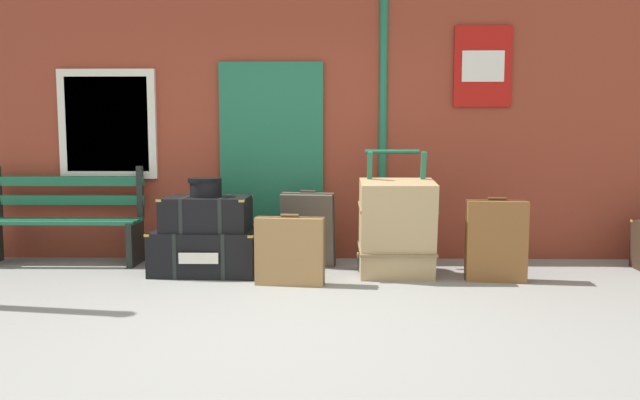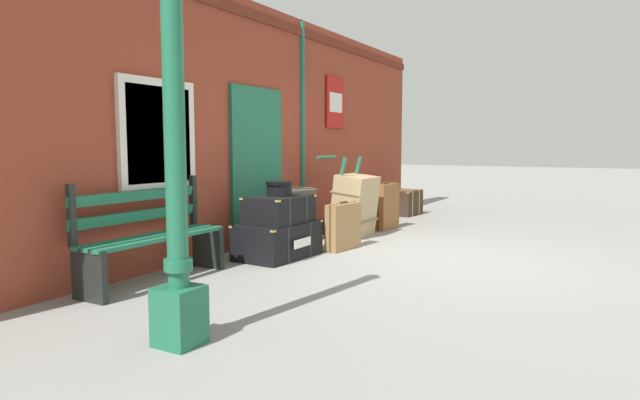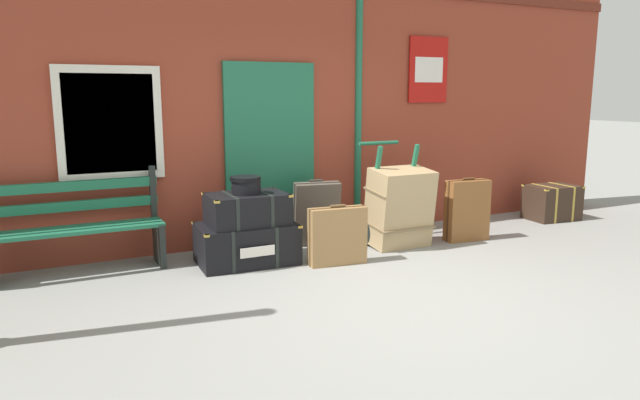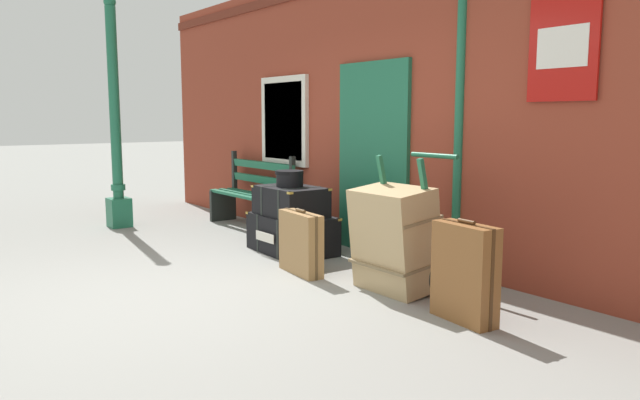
# 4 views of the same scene
# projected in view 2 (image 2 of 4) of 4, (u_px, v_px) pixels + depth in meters

# --- Properties ---
(ground_plane) EXTENTS (60.00, 60.00, 0.00)m
(ground_plane) POSITION_uv_depth(u_px,v_px,m) (438.00, 261.00, 6.33)
(ground_plane) COLOR gray
(brick_facade) EXTENTS (10.40, 0.35, 3.20)m
(brick_facade) POSITION_uv_depth(u_px,v_px,m) (254.00, 126.00, 7.43)
(brick_facade) COLOR brown
(brick_facade) RESTS_ON ground
(lamp_post) EXTENTS (0.28, 0.28, 3.08)m
(lamp_post) POSITION_uv_depth(u_px,v_px,m) (176.00, 170.00, 3.55)
(lamp_post) COLOR #1E6647
(lamp_post) RESTS_ON ground
(platform_bench) EXTENTS (1.60, 0.43, 1.01)m
(platform_bench) POSITION_uv_depth(u_px,v_px,m) (151.00, 237.00, 5.32)
(platform_bench) COLOR #1E6647
(platform_bench) RESTS_ON ground
(steamer_trunk_base) EXTENTS (1.04, 0.71, 0.43)m
(steamer_trunk_base) POSITION_uv_depth(u_px,v_px,m) (278.00, 240.00, 6.51)
(steamer_trunk_base) COLOR black
(steamer_trunk_base) RESTS_ON ground
(steamer_trunk_middle) EXTENTS (0.82, 0.57, 0.33)m
(steamer_trunk_middle) POSITION_uv_depth(u_px,v_px,m) (279.00, 209.00, 6.46)
(steamer_trunk_middle) COLOR black
(steamer_trunk_middle) RESTS_ON steamer_trunk_base
(round_hatbox) EXTENTS (0.32, 0.31, 0.18)m
(round_hatbox) POSITION_uv_depth(u_px,v_px,m) (279.00, 188.00, 6.43)
(round_hatbox) COLOR black
(round_hatbox) RESTS_ON steamer_trunk_middle
(porters_trolley) EXTENTS (0.71, 0.65, 1.19)m
(porters_trolley) POSITION_uv_depth(u_px,v_px,m) (344.00, 218.00, 8.08)
(porters_trolley) COLOR black
(porters_trolley) RESTS_ON ground
(large_brown_trunk) EXTENTS (0.70, 0.53, 0.92)m
(large_brown_trunk) POSITION_uv_depth(u_px,v_px,m) (355.00, 205.00, 7.97)
(large_brown_trunk) COLOR tan
(large_brown_trunk) RESTS_ON ground
(suitcase_oxblood) EXTENTS (0.55, 0.25, 0.77)m
(suitcase_oxblood) POSITION_uv_depth(u_px,v_px,m) (386.00, 206.00, 8.68)
(suitcase_oxblood) COLOR brown
(suitcase_oxblood) RESTS_ON ground
(suitcase_tan) EXTENTS (0.57, 0.34, 0.78)m
(suitcase_tan) POSITION_uv_depth(u_px,v_px,m) (298.00, 216.00, 7.47)
(suitcase_tan) COLOR #51473D
(suitcase_tan) RESTS_ON ground
(suitcase_cream) EXTENTS (0.62, 0.23, 0.64)m
(suitcase_cream) POSITION_uv_depth(u_px,v_px,m) (343.00, 227.00, 6.99)
(suitcase_cream) COLOR olive
(suitcase_cream) RESTS_ON ground
(corner_trunk) EXTENTS (0.73, 0.54, 0.49)m
(corner_trunk) POSITION_uv_depth(u_px,v_px,m) (404.00, 202.00, 10.51)
(corner_trunk) COLOR #332319
(corner_trunk) RESTS_ON ground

